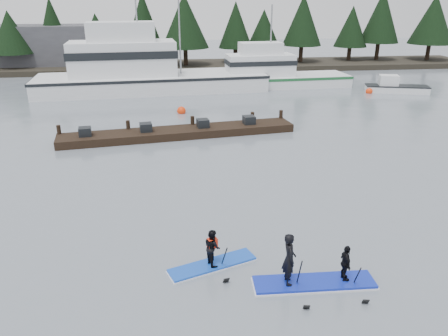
{
  "coord_description": "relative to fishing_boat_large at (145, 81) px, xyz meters",
  "views": [
    {
      "loc": [
        -2.18,
        -11.42,
        7.96
      ],
      "look_at": [
        0.0,
        6.0,
        1.1
      ],
      "focal_mm": 35.0,
      "sensor_mm": 36.0,
      "label": 1
    }
  ],
  "objects": [
    {
      "name": "ground",
      "position": [
        4.35,
        -28.93,
        -0.87
      ],
      "size": [
        160.0,
        160.0,
        0.0
      ],
      "primitive_type": "plane",
      "color": "slate",
      "rests_on": "ground"
    },
    {
      "name": "far_shore",
      "position": [
        4.35,
        13.07,
        -0.57
      ],
      "size": [
        70.0,
        8.0,
        0.6
      ],
      "primitive_type": "cube",
      "color": "#2D281E",
      "rests_on": "ground"
    },
    {
      "name": "treeline",
      "position": [
        4.35,
        13.07,
        -0.87
      ],
      "size": [
        60.0,
        4.0,
        8.0
      ],
      "primitive_type": null,
      "color": "black",
      "rests_on": "ground"
    },
    {
      "name": "waterfront_building",
      "position": [
        -9.65,
        15.07,
        1.63
      ],
      "size": [
        18.0,
        6.0,
        5.0
      ],
      "primitive_type": "cube",
      "color": "#4C4C51",
      "rests_on": "ground"
    },
    {
      "name": "fishing_boat_large",
      "position": [
        0.0,
        0.0,
        0.0
      ],
      "size": [
        20.76,
        7.3,
        11.19
      ],
      "rotation": [
        0.0,
        0.0,
        0.08
      ],
      "color": "white",
      "rests_on": "ground"
    },
    {
      "name": "fishing_boat_medium",
      "position": [
        11.95,
        0.64,
        -0.29
      ],
      "size": [
        13.98,
        4.75,
        8.3
      ],
      "rotation": [
        0.0,
        0.0,
        0.06
      ],
      "color": "white",
      "rests_on": "ground"
    },
    {
      "name": "skiff",
      "position": [
        22.47,
        -3.46,
        -0.56
      ],
      "size": [
        5.59,
        3.01,
        0.62
      ],
      "primitive_type": "cube",
      "rotation": [
        0.0,
        0.0,
        -0.28
      ],
      "color": "white",
      "rests_on": "ground"
    },
    {
      "name": "floating_dock",
      "position": [
        2.63,
        -14.47,
        -0.63
      ],
      "size": [
        14.48,
        3.88,
        0.48
      ],
      "primitive_type": "cube",
      "rotation": [
        0.0,
        0.0,
        0.14
      ],
      "color": "black",
      "rests_on": "ground"
    },
    {
      "name": "buoy_b",
      "position": [
        2.96,
        -8.68,
        -0.87
      ],
      "size": [
        0.64,
        0.64,
        0.64
      ],
      "primitive_type": "sphere",
      "color": "#FF380C",
      "rests_on": "ground"
    },
    {
      "name": "buoy_c",
      "position": [
        19.86,
        -3.48,
        -0.87
      ],
      "size": [
        0.61,
        0.61,
        0.61
      ],
      "primitive_type": "sphere",
      "color": "#FF380C",
      "rests_on": "ground"
    },
    {
      "name": "buoy_a",
      "position": [
        -6.6,
        -2.75,
        -0.87
      ],
      "size": [
        0.55,
        0.55,
        0.55
      ],
      "primitive_type": "sphere",
      "color": "#FF380C",
      "rests_on": "ground"
    },
    {
      "name": "paddleboard_solo",
      "position": [
        3.27,
        -28.62,
        -0.42
      ],
      "size": [
        2.9,
        1.61,
        1.8
      ],
      "rotation": [
        0.0,
        0.0,
        0.34
      ],
      "color": "blue",
      "rests_on": "ground"
    },
    {
      "name": "paddleboard_duo",
      "position": [
        6.06,
        -29.93,
        -0.34
      ],
      "size": [
        3.63,
        1.18,
        2.24
      ],
      "rotation": [
        0.0,
        0.0,
        -0.04
      ],
      "color": "#1228AF",
      "rests_on": "ground"
    }
  ]
}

